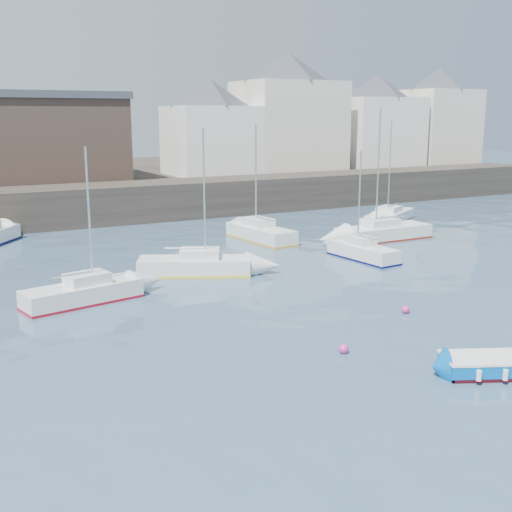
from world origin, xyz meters
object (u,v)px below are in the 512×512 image
blue_dinghy (495,364)px  buoy_mid (405,313)px  sailboat_d (383,232)px  buoy_near (343,353)px  buoy_far (226,276)px  sailboat_c (363,251)px  sailboat_f (260,233)px  sailboat_a (83,293)px  sailboat_b (195,265)px  sailboat_g (390,216)px

blue_dinghy → buoy_mid: bearing=73.3°
blue_dinghy → sailboat_d: 23.69m
buoy_near → buoy_far: buoy_near is taller
sailboat_c → buoy_far: sailboat_c is taller
buoy_mid → buoy_far: buoy_mid is taller
sailboat_f → buoy_near: (-7.63, -20.21, -0.55)m
sailboat_a → sailboat_f: bearing=32.9°
sailboat_b → buoy_near: (0.10, -13.50, -0.51)m
sailboat_f → sailboat_g: (13.04, 1.95, -0.09)m
sailboat_a → sailboat_b: 7.17m
sailboat_f → sailboat_g: size_ratio=0.97×
sailboat_g → buoy_far: bearing=-153.3°
sailboat_a → sailboat_f: sailboat_f is taller
sailboat_c → sailboat_f: 8.47m
blue_dinghy → sailboat_b: (-3.36, 17.50, 0.14)m
sailboat_a → sailboat_d: size_ratio=0.80×
sailboat_a → buoy_mid: sailboat_a is taller
sailboat_a → buoy_near: bearing=-58.1°
buoy_far → sailboat_c: bearing=-1.4°
sailboat_f → buoy_far: (-6.44, -7.85, -0.55)m
sailboat_f → buoy_mid: bearing=-97.7°
sailboat_b → buoy_far: 1.80m
sailboat_c → buoy_far: size_ratio=18.55×
sailboat_a → blue_dinghy: bearing=-56.0°
sailboat_c → buoy_far: bearing=178.6°
sailboat_c → buoy_near: sailboat_c is taller
sailboat_d → sailboat_g: 7.88m
sailboat_c → sailboat_f: (-2.57, 8.07, 0.06)m
blue_dinghy → sailboat_d: size_ratio=0.42×
sailboat_b → blue_dinghy: bearing=-79.1°
sailboat_a → sailboat_f: (14.41, 9.31, 0.05)m
blue_dinghy → sailboat_g: (17.41, 26.16, 0.10)m
sailboat_f → sailboat_g: bearing=8.5°
buoy_far → sailboat_b: bearing=138.4°
blue_dinghy → sailboat_c: bearing=66.7°
sailboat_c → sailboat_d: size_ratio=0.72×
sailboat_b → buoy_mid: 12.11m
buoy_mid → buoy_far: size_ratio=1.03×
sailboat_b → buoy_mid: bearing=-63.7°
sailboat_d → sailboat_f: 8.51m
sailboat_g → sailboat_d: bearing=-133.4°
sailboat_g → buoy_mid: 24.85m
blue_dinghy → sailboat_g: 31.42m
sailboat_g → buoy_mid: sailboat_g is taller
sailboat_a → buoy_far: sailboat_a is taller
sailboat_c → sailboat_d: 6.64m
buoy_near → buoy_far: 12.42m
blue_dinghy → buoy_near: bearing=129.2°
sailboat_d → buoy_far: sailboat_d is taller
blue_dinghy → sailboat_f: 24.60m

